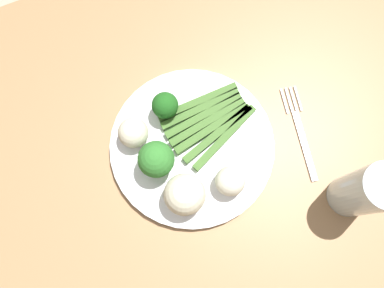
% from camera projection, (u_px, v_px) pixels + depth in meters
% --- Properties ---
extents(ground_plane, '(6.00, 6.00, 0.02)m').
position_uv_depth(ground_plane, '(186.00, 209.00, 1.34)').
color(ground_plane, '#B7A88E').
extents(dining_table, '(1.32, 0.83, 0.76)m').
position_uv_depth(dining_table, '(181.00, 182.00, 0.70)').
color(dining_table, '#9E754C').
rests_on(dining_table, ground_plane).
extents(plate, '(0.27, 0.27, 0.01)m').
position_uv_depth(plate, '(192.00, 146.00, 0.60)').
color(plate, white).
rests_on(plate, dining_table).
extents(asparagus_bundle, '(0.15, 0.11, 0.01)m').
position_uv_depth(asparagus_bundle, '(209.00, 121.00, 0.60)').
color(asparagus_bundle, '#3D6626').
rests_on(asparagus_bundle, plate).
extents(broccoli_left, '(0.04, 0.04, 0.05)m').
position_uv_depth(broccoli_left, '(165.00, 106.00, 0.58)').
color(broccoli_left, '#4C7F2B').
rests_on(broccoli_left, plate).
extents(broccoli_front, '(0.06, 0.06, 0.07)m').
position_uv_depth(broccoli_front, '(156.00, 160.00, 0.55)').
color(broccoli_front, '#609E3D').
rests_on(broccoli_front, plate).
extents(cauliflower_mid, '(0.05, 0.05, 0.05)m').
position_uv_depth(cauliflower_mid, '(133.00, 133.00, 0.57)').
color(cauliflower_mid, beige).
rests_on(cauliflower_mid, plate).
extents(cauliflower_edge, '(0.05, 0.05, 0.05)m').
position_uv_depth(cauliflower_edge, '(230.00, 181.00, 0.55)').
color(cauliflower_edge, silver).
rests_on(cauliflower_edge, plate).
extents(cauliflower_back_right, '(0.06, 0.06, 0.06)m').
position_uv_depth(cauliflower_back_right, '(185.00, 194.00, 0.54)').
color(cauliflower_back_right, beige).
rests_on(cauliflower_back_right, plate).
extents(fork, '(0.05, 0.17, 0.00)m').
position_uv_depth(fork, '(300.00, 131.00, 0.61)').
color(fork, silver).
rests_on(fork, dining_table).
extents(water_glass, '(0.06, 0.06, 0.13)m').
position_uv_depth(water_glass, '(365.00, 191.00, 0.52)').
color(water_glass, silver).
rests_on(water_glass, dining_table).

